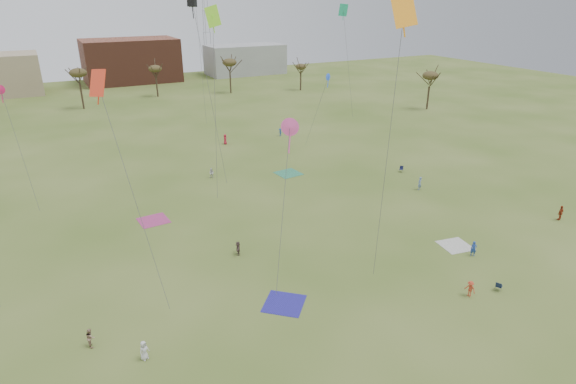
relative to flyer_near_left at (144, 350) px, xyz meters
name	(u,v)px	position (x,y,z in m)	size (l,w,h in m)	color
ground	(354,301)	(17.01, -1.23, -0.75)	(260.00, 260.00, 0.00)	#3F571B
flyer_near_left	(144,350)	(0.00, 0.00, 0.00)	(0.73, 0.48, 1.50)	silver
flyer_near_right	(474,249)	(31.69, -0.40, 0.02)	(0.56, 0.37, 1.54)	#213F98
spectator_fore_a	(561,213)	(46.70, 0.79, 0.12)	(1.02, 0.43, 1.75)	#9B351A
spectator_fore_b	(90,337)	(-3.16, 3.20, -0.01)	(0.73, 0.56, 1.49)	#9B7A63
spectator_fore_c	(238,248)	(11.32, 10.50, -0.04)	(1.32, 0.42, 1.42)	brown
flyer_mid_b	(470,289)	(26.13, -5.11, -0.03)	(0.94, 0.54, 1.45)	#B93B22
flyer_mid_c	(420,183)	(38.78, 15.16, 0.14)	(0.65, 0.43, 1.78)	#667EAB
spectator_mid_e	(212,173)	(16.06, 31.96, -0.04)	(0.69, 0.54, 1.42)	silver
flyer_far_b	(225,139)	(23.50, 46.38, 0.11)	(0.84, 0.55, 1.72)	#AD1D31
flyer_far_c	(280,132)	(34.10, 46.55, -0.05)	(0.90, 0.52, 1.39)	#1F468E
blanket_blue	(284,304)	(11.64, 1.21, -0.75)	(3.19, 3.19, 0.03)	#272294
blanket_cream	(455,246)	(31.67, 1.85, -0.75)	(2.91, 2.91, 0.03)	beige
blanket_plum	(154,220)	(5.65, 22.07, -0.75)	(3.16, 3.16, 0.03)	#AC3471
blanket_olive	(288,173)	(26.37, 28.55, -0.75)	(3.27, 3.27, 0.03)	#2F835E
camp_chair_center	(499,288)	(29.02, -5.70, -0.49)	(0.71, 0.69, 0.87)	#141E39
camp_chair_right	(401,170)	(41.12, 21.54, -0.49)	(0.74, 0.74, 0.87)	#131736
kites_aloft	(216,8)	(18.96, 34.54, 21.32)	(63.77, 66.40, 27.89)	orange
tree_line	(129,79)	(14.16, 77.89, 6.34)	(117.44, 49.32, 8.91)	#3A2B1E
building_brick	(131,60)	(22.01, 118.77, 5.25)	(26.00, 16.00, 12.00)	brown
building_grey	(245,59)	(57.01, 116.77, 3.75)	(24.00, 12.00, 9.00)	gray
radio_tower	(205,10)	(47.01, 123.77, 18.46)	(1.51, 1.72, 41.00)	#9EA3A8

